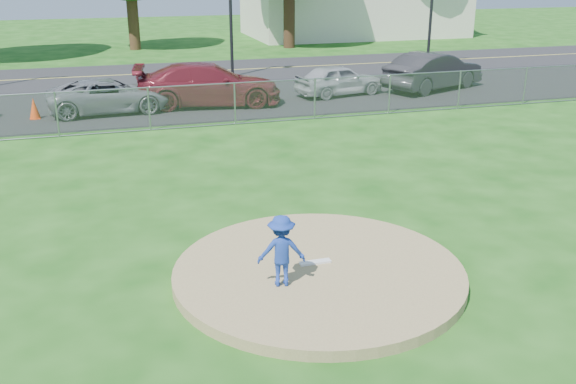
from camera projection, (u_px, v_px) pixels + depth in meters
name	position (u px, v px, depth m)	size (l,w,h in m)	color
ground	(218.00, 141.00, 20.96)	(120.00, 120.00, 0.00)	#154A10
pitchers_mound	(319.00, 273.00, 11.92)	(5.40, 5.40, 0.20)	#947F51
pitching_rubber	(315.00, 262.00, 12.06)	(0.60, 0.15, 0.04)	white
chain_link_fence	(207.00, 106.00, 22.51)	(40.00, 0.06, 1.50)	gray
parking_lot	(189.00, 101.00, 26.82)	(50.00, 8.00, 0.01)	black
street	(168.00, 73.00, 33.58)	(60.00, 7.00, 0.01)	#232325
commercial_building	(353.00, 7.00, 49.74)	(16.40, 9.40, 4.30)	beige
traffic_signal_right	(436.00, 4.00, 34.44)	(1.28, 0.20, 5.60)	black
pitcher	(281.00, 251.00, 11.07)	(0.84, 0.48, 1.29)	#1C399A
traffic_cone	(34.00, 108.00, 23.73)	(0.40, 0.40, 0.77)	#F8440D
parked_car_gray	(109.00, 96.00, 24.64)	(2.15, 4.67, 1.30)	gray
parked_car_darkred	(208.00, 84.00, 25.80)	(2.37, 5.82, 1.69)	maroon
parked_car_pearl	(339.00, 80.00, 27.81)	(1.57, 3.90, 1.33)	#B0B3B4
parked_car_charcoal	(433.00, 71.00, 28.97)	(1.77, 5.07, 1.67)	#29292B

